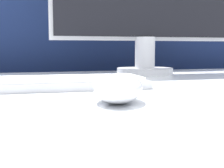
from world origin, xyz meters
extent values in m
cube|color=navy|center=(0.00, 0.72, 0.68)|extent=(5.00, 0.03, 1.36)
ellipsoid|color=white|center=(-0.04, -0.09, 0.77)|extent=(0.11, 0.14, 0.05)
cube|color=silver|center=(-0.14, 0.11, 0.76)|extent=(0.42, 0.14, 0.02)
cube|color=white|center=(-0.14, 0.11, 0.77)|extent=(0.40, 0.12, 0.01)
cylinder|color=silver|center=(0.20, 0.41, 0.76)|extent=(0.18, 0.18, 0.02)
cylinder|color=silver|center=(0.20, 0.41, 0.82)|extent=(0.06, 0.06, 0.10)
camera|label=1|loc=(-0.18, -0.54, 0.83)|focal=50.00mm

